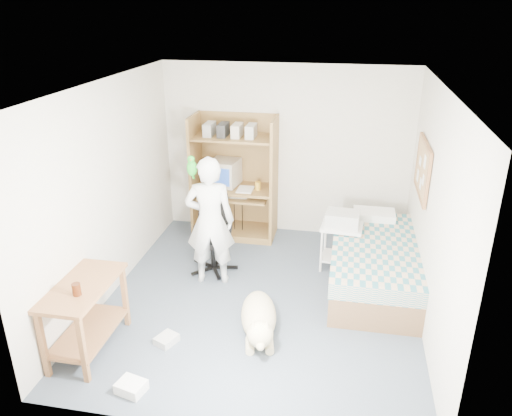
{
  "coord_description": "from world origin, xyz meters",
  "views": [
    {
      "loc": [
        0.88,
        -4.96,
        3.3
      ],
      "look_at": [
        -0.12,
        0.3,
        1.05
      ],
      "focal_mm": 35.0,
      "sensor_mm": 36.0,
      "label": 1
    }
  ],
  "objects_px": {
    "bed": "(373,263)",
    "office_chair": "(213,244)",
    "computer_hutch": "(235,182)",
    "side_desk": "(85,307)",
    "printer_cart": "(341,240)",
    "person": "(210,221)",
    "dog": "(259,318)"
  },
  "relations": [
    {
      "from": "computer_hutch",
      "to": "office_chair",
      "type": "distance_m",
      "value": 1.2
    },
    {
      "from": "computer_hutch",
      "to": "bed",
      "type": "distance_m",
      "value": 2.35
    },
    {
      "from": "bed",
      "to": "side_desk",
      "type": "bearing_deg",
      "value": -147.5
    },
    {
      "from": "bed",
      "to": "printer_cart",
      "type": "relative_size",
      "value": 3.26
    },
    {
      "from": "computer_hutch",
      "to": "printer_cart",
      "type": "xyz_separation_m",
      "value": [
        1.59,
        -0.79,
        -0.41
      ]
    },
    {
      "from": "bed",
      "to": "person",
      "type": "xyz_separation_m",
      "value": [
        -1.99,
        -0.28,
        0.53
      ]
    },
    {
      "from": "dog",
      "to": "side_desk",
      "type": "bearing_deg",
      "value": -173.19
    },
    {
      "from": "side_desk",
      "to": "office_chair",
      "type": "bearing_deg",
      "value": 66.47
    },
    {
      "from": "computer_hutch",
      "to": "dog",
      "type": "bearing_deg",
      "value": -71.6
    },
    {
      "from": "computer_hutch",
      "to": "person",
      "type": "height_order",
      "value": "computer_hutch"
    },
    {
      "from": "person",
      "to": "printer_cart",
      "type": "height_order",
      "value": "person"
    },
    {
      "from": "printer_cart",
      "to": "person",
      "type": "bearing_deg",
      "value": -153.7
    },
    {
      "from": "side_desk",
      "to": "printer_cart",
      "type": "height_order",
      "value": "side_desk"
    },
    {
      "from": "person",
      "to": "dog",
      "type": "distance_m",
      "value": 1.39
    },
    {
      "from": "computer_hutch",
      "to": "bed",
      "type": "xyz_separation_m",
      "value": [
        2.0,
        -1.12,
        -0.53
      ]
    },
    {
      "from": "bed",
      "to": "printer_cart",
      "type": "xyz_separation_m",
      "value": [
        -0.41,
        0.34,
        0.12
      ]
    },
    {
      "from": "computer_hutch",
      "to": "dog",
      "type": "relative_size",
      "value": 1.55
    },
    {
      "from": "bed",
      "to": "office_chair",
      "type": "distance_m",
      "value": 2.05
    },
    {
      "from": "side_desk",
      "to": "printer_cart",
      "type": "xyz_separation_m",
      "value": [
        2.44,
        2.15,
        -0.08
      ]
    },
    {
      "from": "printer_cart",
      "to": "bed",
      "type": "bearing_deg",
      "value": -34.25
    },
    {
      "from": "computer_hutch",
      "to": "dog",
      "type": "xyz_separation_m",
      "value": [
        0.79,
        -2.37,
        -0.63
      ]
    },
    {
      "from": "dog",
      "to": "office_chair",
      "type": "bearing_deg",
      "value": 111.29
    },
    {
      "from": "office_chair",
      "to": "dog",
      "type": "relative_size",
      "value": 0.84
    },
    {
      "from": "bed",
      "to": "person",
      "type": "height_order",
      "value": "person"
    },
    {
      "from": "side_desk",
      "to": "dog",
      "type": "relative_size",
      "value": 0.86
    },
    {
      "from": "bed",
      "to": "office_chair",
      "type": "bearing_deg",
      "value": 179.43
    },
    {
      "from": "office_chair",
      "to": "printer_cart",
      "type": "bearing_deg",
      "value": 0.97
    },
    {
      "from": "side_desk",
      "to": "bed",
      "type": "bearing_deg",
      "value": 32.5
    },
    {
      "from": "printer_cart",
      "to": "dog",
      "type": "bearing_deg",
      "value": -111.74
    },
    {
      "from": "computer_hutch",
      "to": "side_desk",
      "type": "height_order",
      "value": "computer_hutch"
    },
    {
      "from": "office_chair",
      "to": "person",
      "type": "bearing_deg",
      "value": -88.88
    },
    {
      "from": "office_chair",
      "to": "dog",
      "type": "height_order",
      "value": "office_chair"
    }
  ]
}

